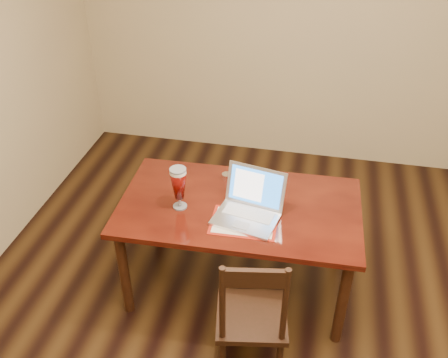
# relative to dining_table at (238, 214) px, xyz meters

# --- Properties ---
(room_shell) EXTENTS (4.51, 5.01, 2.71)m
(room_shell) POSITION_rel_dining_table_xyz_m (0.51, -0.69, 1.15)
(room_shell) COLOR #C8B385
(room_shell) RESTS_ON ground
(dining_table) EXTENTS (1.48, 0.87, 0.96)m
(dining_table) POSITION_rel_dining_table_xyz_m (0.00, 0.00, 0.00)
(dining_table) COLOR #50150A
(dining_table) RESTS_ON ground
(dining_chair) EXTENTS (0.43, 0.42, 0.89)m
(dining_chair) POSITION_rel_dining_table_xyz_m (0.19, -0.60, -0.20)
(dining_chair) COLOR black
(dining_chair) RESTS_ON ground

